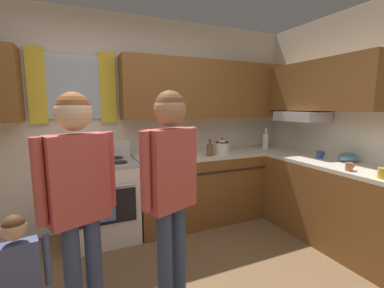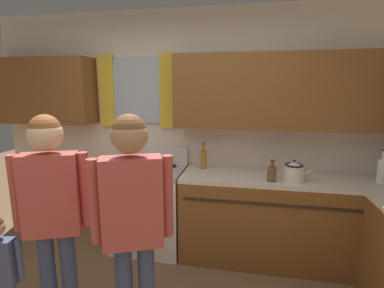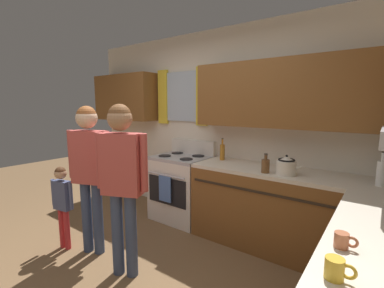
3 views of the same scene
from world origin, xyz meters
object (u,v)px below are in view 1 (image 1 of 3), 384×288
Objects in this scene: adult_holding_child at (78,188)px; bottle_squat_brown at (210,150)px; mug_mustard_yellow at (383,173)px; bottle_oil_amber at (149,147)px; small_child at (19,276)px; stovetop_kettle at (222,147)px; mixing_bowl at (348,158)px; bottle_milk_white at (266,141)px; mug_cobalt_blue at (320,155)px; stove_oven at (102,199)px; adult_in_plaid at (171,178)px; cup_terracotta at (349,167)px.

bottle_squat_brown is at bearing 35.84° from adult_holding_child.
bottle_oil_amber is at bearing 131.17° from mug_mustard_yellow.
bottle_squat_brown is 0.22× the size of small_child.
stovetop_kettle reaches higher than mixing_bowl.
mug_cobalt_blue is (0.14, -0.81, -0.08)m from bottle_milk_white.
stove_oven is 9.58× the size of mug_cobalt_blue.
bottle_oil_amber is 2.38× the size of mug_mustard_yellow.
mug_mustard_yellow is at bearing -59.61° from bottle_squat_brown.
stove_oven is 3.51× the size of bottle_milk_white.
mug_cobalt_blue is at bearing 13.36° from adult_in_plaid.
mug_cobalt_blue is 0.29m from mixing_bowl.
bottle_milk_white is at bearing 9.02° from bottle_squat_brown.
bottle_squat_brown is at bearing 34.03° from small_child.
mug_cobalt_blue is at bearing 9.33° from adult_holding_child.
stovetop_kettle is at bearing 117.93° from cup_terracotta.
bottle_squat_brown is 1.71× the size of mug_mustard_yellow.
mixing_bowl is 2.75m from adult_holding_child.
mug_mustard_yellow is at bearing -66.35° from stovetop_kettle.
small_child is (-3.07, -0.31, -0.36)m from mixing_bowl.
adult_in_plaid is (-2.15, -0.21, 0.07)m from mixing_bowl.
bottle_oil_amber reaches higher than stovetop_kettle.
adult_in_plaid reaches higher than stove_oven.
bottle_squat_brown is 1.85m from adult_holding_child.
adult_holding_child is 0.55m from small_child.
bottle_milk_white is at bearing 26.50° from adult_holding_child.
bottle_milk_white is 0.83m from mug_cobalt_blue.
adult_in_plaid is at bearing -166.64° from mug_cobalt_blue.
mixing_bowl reaches higher than mug_mustard_yellow.
mug_mustard_yellow is 0.07× the size of adult_in_plaid.
bottle_milk_white reaches higher than bottle_squat_brown.
bottle_milk_white is 1.37m from cup_terracotta.
adult_in_plaid reaches higher than cup_terracotta.
adult_holding_child is at bearing -170.67° from mug_cobalt_blue.
stovetop_kettle is at bearing 142.88° from mug_cobalt_blue.
stovetop_kettle is at bearing -5.39° from stove_oven.
small_child is at bearing -126.44° from bottle_oil_amber.
adult_in_plaid reaches higher than mug_mustard_yellow.
bottle_squat_brown is 1.30m from mug_cobalt_blue.
cup_terracotta is (-0.12, -1.36, -0.08)m from bottle_milk_white.
cup_terracotta is at bearing -2.89° from adult_holding_child.
cup_terracotta reaches higher than small_child.
stove_oven is 1.39m from bottle_squat_brown.
bottle_oil_amber is 1.40× the size of bottle_squat_brown.
bottle_oil_amber is 2.49× the size of mug_cobalt_blue.
stovetop_kettle reaches higher than stove_oven.
cup_terracotta is at bearing -62.07° from stovetop_kettle.
mug_cobalt_blue is 0.88m from mug_mustard_yellow.
mug_mustard_yellow is at bearing -122.33° from mixing_bowl.
mug_cobalt_blue reaches higher than cup_terracotta.
mug_cobalt_blue is at bearing 11.12° from small_child.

